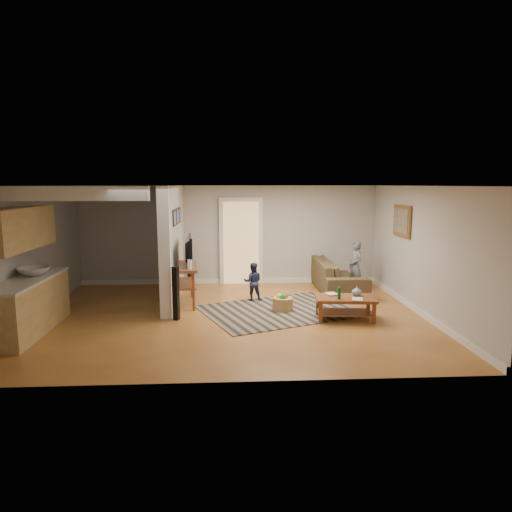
# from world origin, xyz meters

# --- Properties ---
(ground) EXTENTS (7.50, 7.50, 0.00)m
(ground) POSITION_xyz_m (0.00, 0.00, 0.00)
(ground) COLOR brown
(ground) RESTS_ON ground
(room_shell) EXTENTS (7.54, 6.02, 2.52)m
(room_shell) POSITION_xyz_m (-1.07, 0.43, 1.46)
(room_shell) COLOR #ACA9A5
(room_shell) RESTS_ON ground
(area_rug) EXTENTS (3.56, 3.12, 0.01)m
(area_rug) POSITION_xyz_m (1.02, 0.32, 0.01)
(area_rug) COLOR black
(area_rug) RESTS_ON ground
(sofa) EXTENTS (0.99, 2.48, 0.72)m
(sofa) POSITION_xyz_m (2.60, 2.10, 0.00)
(sofa) COLOR #4E3D27
(sofa) RESTS_ON ground
(coffee_table) EXTENTS (1.16, 0.74, 0.65)m
(coffee_table) POSITION_xyz_m (2.20, -0.34, 0.34)
(coffee_table) COLOR maroon
(coffee_table) RESTS_ON ground
(tv_console) EXTENTS (0.65, 1.38, 1.15)m
(tv_console) POSITION_xyz_m (-0.93, 0.97, 0.76)
(tv_console) COLOR maroon
(tv_console) RESTS_ON ground
(speaker_left) EXTENTS (0.13, 0.13, 1.02)m
(speaker_left) POSITION_xyz_m (-1.00, -0.20, 0.51)
(speaker_left) COLOR black
(speaker_left) RESTS_ON ground
(speaker_right) EXTENTS (0.10, 0.10, 1.01)m
(speaker_right) POSITION_xyz_m (-1.00, 2.70, 0.50)
(speaker_right) COLOR black
(speaker_right) RESTS_ON ground
(toy_basket) EXTENTS (0.41, 0.41, 0.37)m
(toy_basket) POSITION_xyz_m (1.07, 0.32, 0.15)
(toy_basket) COLOR #A97B49
(toy_basket) RESTS_ON ground
(child) EXTENTS (0.39, 0.50, 1.20)m
(child) POSITION_xyz_m (3.00, 1.96, 0.00)
(child) COLOR slate
(child) RESTS_ON ground
(toddler) EXTENTS (0.42, 0.33, 0.84)m
(toddler) POSITION_xyz_m (0.51, 1.17, 0.00)
(toddler) COLOR #212645
(toddler) RESTS_ON ground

